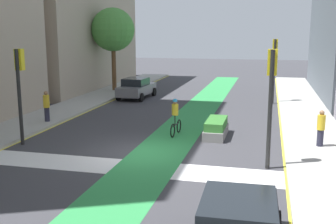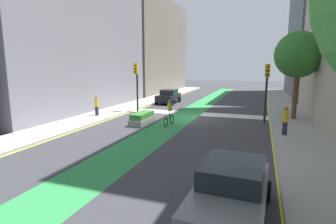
{
  "view_description": "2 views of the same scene",
  "coord_description": "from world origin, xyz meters",
  "px_view_note": "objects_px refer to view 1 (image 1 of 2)",
  "views": [
    {
      "loc": [
        5.2,
        -16.29,
        5.12
      ],
      "look_at": [
        0.3,
        3.85,
        1.03
      ],
      "focal_mm": 44.34,
      "sensor_mm": 36.0,
      "label": 1
    },
    {
      "loc": [
        -5.2,
        20.63,
        4.13
      ],
      "look_at": [
        0.77,
        3.7,
        1.04
      ],
      "focal_mm": 28.18,
      "sensor_mm": 36.0,
      "label": 2
    }
  ],
  "objects_px": {
    "traffic_signal_far_right": "(275,59)",
    "car_grey_left_far": "(136,88)",
    "pedestrian_sidewalk_right_a": "(321,128)",
    "pedestrian_sidewalk_left_a": "(47,106)",
    "cyclist_in_lane": "(175,116)",
    "street_tree_far": "(113,30)",
    "traffic_signal_near_right": "(271,86)",
    "traffic_signal_near_left": "(20,78)",
    "median_planter": "(216,128)"
  },
  "relations": [
    {
      "from": "pedestrian_sidewalk_left_a",
      "to": "median_planter",
      "type": "distance_m",
      "value": 9.51
    },
    {
      "from": "car_grey_left_far",
      "to": "pedestrian_sidewalk_right_a",
      "type": "distance_m",
      "value": 16.67
    },
    {
      "from": "cyclist_in_lane",
      "to": "pedestrian_sidewalk_left_a",
      "type": "height_order",
      "value": "cyclist_in_lane"
    },
    {
      "from": "car_grey_left_far",
      "to": "cyclist_in_lane",
      "type": "bearing_deg",
      "value": -62.76
    },
    {
      "from": "street_tree_far",
      "to": "traffic_signal_far_right",
      "type": "bearing_deg",
      "value": -11.66
    },
    {
      "from": "traffic_signal_near_left",
      "to": "cyclist_in_lane",
      "type": "bearing_deg",
      "value": 26.41
    },
    {
      "from": "traffic_signal_near_right",
      "to": "cyclist_in_lane",
      "type": "xyz_separation_m",
      "value": [
        -4.49,
        3.97,
        -2.14
      ]
    },
    {
      "from": "traffic_signal_far_right",
      "to": "pedestrian_sidewalk_left_a",
      "type": "height_order",
      "value": "traffic_signal_far_right"
    },
    {
      "from": "pedestrian_sidewalk_right_a",
      "to": "pedestrian_sidewalk_left_a",
      "type": "height_order",
      "value": "pedestrian_sidewalk_left_a"
    },
    {
      "from": "street_tree_far",
      "to": "car_grey_left_far",
      "type": "bearing_deg",
      "value": -44.55
    },
    {
      "from": "traffic_signal_far_right",
      "to": "street_tree_far",
      "type": "height_order",
      "value": "street_tree_far"
    },
    {
      "from": "car_grey_left_far",
      "to": "cyclist_in_lane",
      "type": "distance_m",
      "value": 11.85
    },
    {
      "from": "traffic_signal_near_right",
      "to": "pedestrian_sidewalk_right_a",
      "type": "relative_size",
      "value": 2.79
    },
    {
      "from": "cyclist_in_lane",
      "to": "traffic_signal_near_left",
      "type": "bearing_deg",
      "value": -153.59
    },
    {
      "from": "street_tree_far",
      "to": "median_planter",
      "type": "bearing_deg",
      "value": -51.81
    },
    {
      "from": "traffic_signal_near_left",
      "to": "median_planter",
      "type": "height_order",
      "value": "traffic_signal_near_left"
    },
    {
      "from": "pedestrian_sidewalk_right_a",
      "to": "traffic_signal_near_right",
      "type": "bearing_deg",
      "value": -125.82
    },
    {
      "from": "pedestrian_sidewalk_left_a",
      "to": "traffic_signal_far_right",
      "type": "bearing_deg",
      "value": 38.96
    },
    {
      "from": "traffic_signal_near_left",
      "to": "pedestrian_sidewalk_right_a",
      "type": "distance_m",
      "value": 13.46
    },
    {
      "from": "car_grey_left_far",
      "to": "median_planter",
      "type": "xyz_separation_m",
      "value": [
        7.41,
        -10.25,
        -0.4
      ]
    },
    {
      "from": "traffic_signal_near_right",
      "to": "street_tree_far",
      "type": "height_order",
      "value": "street_tree_far"
    },
    {
      "from": "median_planter",
      "to": "pedestrian_sidewalk_right_a",
      "type": "bearing_deg",
      "value": -14.43
    },
    {
      "from": "traffic_signal_near_right",
      "to": "pedestrian_sidewalk_left_a",
      "type": "xyz_separation_m",
      "value": [
        -11.98,
        4.78,
        -2.1
      ]
    },
    {
      "from": "car_grey_left_far",
      "to": "traffic_signal_far_right",
      "type": "bearing_deg",
      "value": 0.9
    },
    {
      "from": "traffic_signal_near_right",
      "to": "traffic_signal_far_right",
      "type": "bearing_deg",
      "value": 89.04
    },
    {
      "from": "traffic_signal_near_left",
      "to": "pedestrian_sidewalk_left_a",
      "type": "height_order",
      "value": "traffic_signal_near_left"
    },
    {
      "from": "traffic_signal_near_right",
      "to": "street_tree_far",
      "type": "xyz_separation_m",
      "value": [
        -12.81,
        17.36,
        2.05
      ]
    },
    {
      "from": "car_grey_left_far",
      "to": "street_tree_far",
      "type": "bearing_deg",
      "value": 135.45
    },
    {
      "from": "traffic_signal_near_left",
      "to": "street_tree_far",
      "type": "bearing_deg",
      "value": 96.57
    },
    {
      "from": "traffic_signal_near_left",
      "to": "median_planter",
      "type": "xyz_separation_m",
      "value": [
        8.4,
        3.47,
        -2.63
      ]
    },
    {
      "from": "car_grey_left_far",
      "to": "pedestrian_sidewalk_left_a",
      "type": "bearing_deg",
      "value": -102.01
    },
    {
      "from": "cyclist_in_lane",
      "to": "pedestrian_sidewalk_right_a",
      "type": "bearing_deg",
      "value": -7.87
    },
    {
      "from": "traffic_signal_far_right",
      "to": "street_tree_far",
      "type": "xyz_separation_m",
      "value": [
        -13.05,
        2.69,
        1.99
      ]
    },
    {
      "from": "traffic_signal_far_right",
      "to": "pedestrian_sidewalk_right_a",
      "type": "bearing_deg",
      "value": -80.45
    },
    {
      "from": "car_grey_left_far",
      "to": "pedestrian_sidewalk_right_a",
      "type": "xyz_separation_m",
      "value": [
        12.11,
        -11.46,
        0.16
      ]
    },
    {
      "from": "traffic_signal_near_right",
      "to": "traffic_signal_far_right",
      "type": "relative_size",
      "value": 0.98
    },
    {
      "from": "traffic_signal_near_right",
      "to": "traffic_signal_far_right",
      "type": "distance_m",
      "value": 14.67
    },
    {
      "from": "traffic_signal_near_right",
      "to": "pedestrian_sidewalk_right_a",
      "type": "height_order",
      "value": "traffic_signal_near_right"
    },
    {
      "from": "traffic_signal_near_right",
      "to": "car_grey_left_far",
      "type": "distance_m",
      "value": 17.72
    },
    {
      "from": "traffic_signal_far_right",
      "to": "median_planter",
      "type": "height_order",
      "value": "traffic_signal_far_right"
    },
    {
      "from": "street_tree_far",
      "to": "pedestrian_sidewalk_right_a",
      "type": "bearing_deg",
      "value": -43.64
    },
    {
      "from": "traffic_signal_far_right",
      "to": "cyclist_in_lane",
      "type": "height_order",
      "value": "traffic_signal_far_right"
    },
    {
      "from": "pedestrian_sidewalk_right_a",
      "to": "street_tree_far",
      "type": "bearing_deg",
      "value": 136.36
    },
    {
      "from": "traffic_signal_near_left",
      "to": "car_grey_left_far",
      "type": "xyz_separation_m",
      "value": [
        0.99,
        13.72,
        -2.23
      ]
    },
    {
      "from": "pedestrian_sidewalk_right_a",
      "to": "pedestrian_sidewalk_left_a",
      "type": "distance_m",
      "value": 14.29
    },
    {
      "from": "pedestrian_sidewalk_right_a",
      "to": "cyclist_in_lane",
      "type": "bearing_deg",
      "value": 172.13
    },
    {
      "from": "traffic_signal_near_left",
      "to": "car_grey_left_far",
      "type": "relative_size",
      "value": 1.01
    },
    {
      "from": "traffic_signal_near_left",
      "to": "pedestrian_sidewalk_left_a",
      "type": "distance_m",
      "value": 4.6
    },
    {
      "from": "traffic_signal_far_right",
      "to": "car_grey_left_far",
      "type": "distance_m",
      "value": 10.43
    },
    {
      "from": "pedestrian_sidewalk_right_a",
      "to": "car_grey_left_far",
      "type": "bearing_deg",
      "value": 136.58
    }
  ]
}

